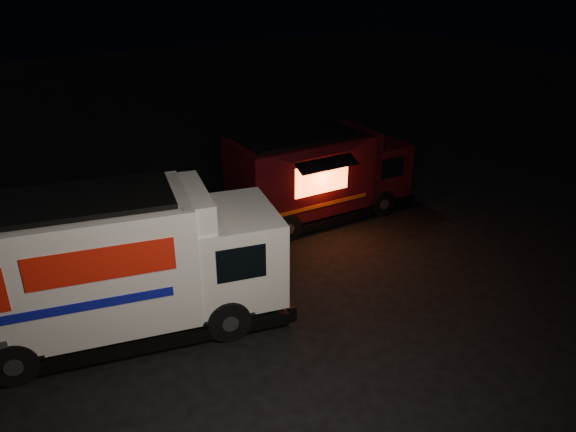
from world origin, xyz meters
The scene contains 3 objects.
ground centered at (0.00, 0.00, 0.00)m, with size 80.00×80.00×0.00m, color black.
white_truck centered at (-2.97, 1.26, 1.59)m, with size 7.01×2.39×3.18m, color white, non-canonical shape.
red_truck centered at (3.99, 3.75, 1.36)m, with size 5.85×2.15×2.72m, color #3E0B0F, non-canonical shape.
Camera 1 is at (-5.56, -9.06, 7.36)m, focal length 35.00 mm.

